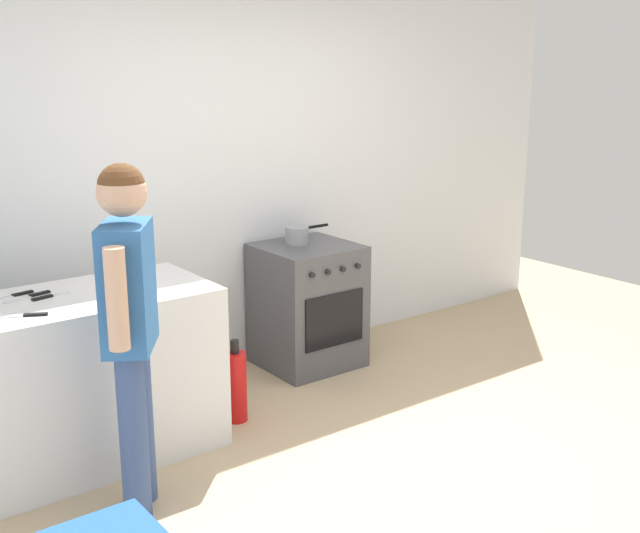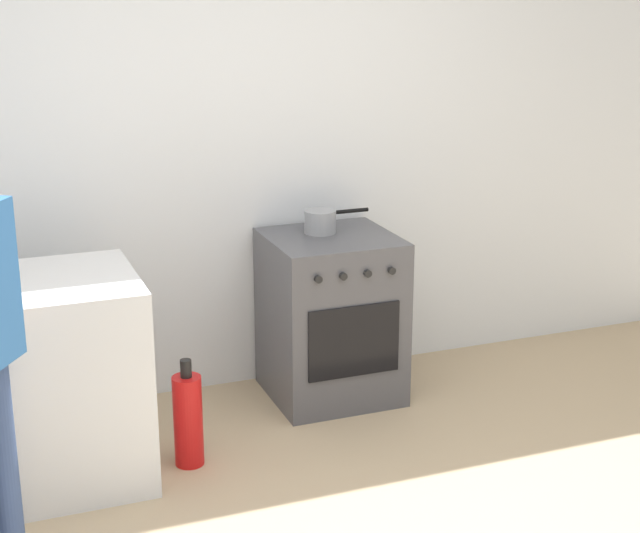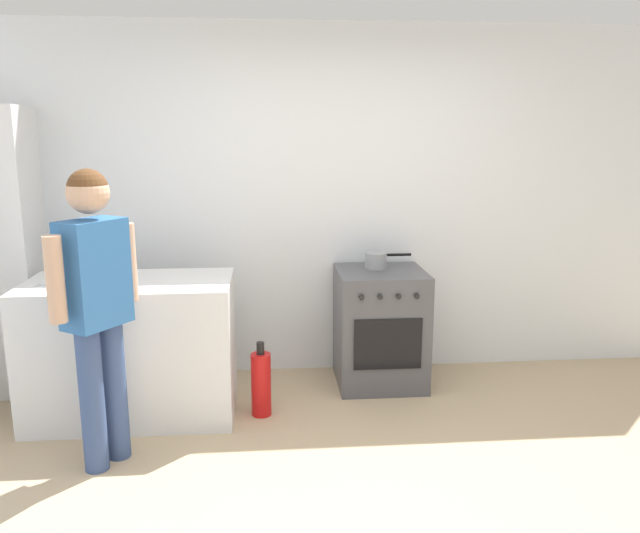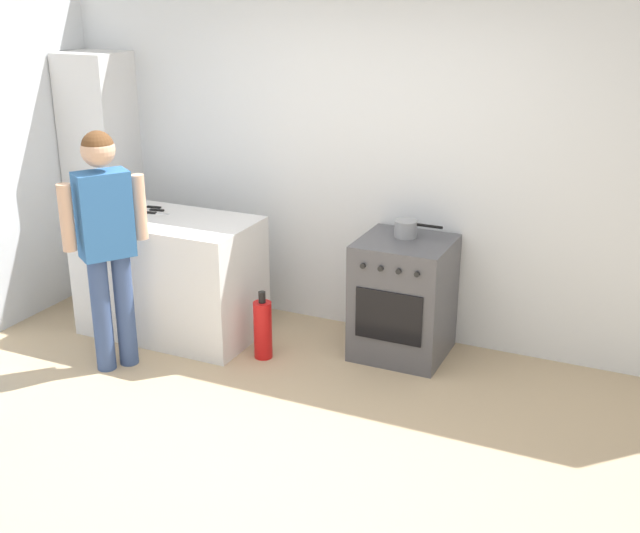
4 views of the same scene
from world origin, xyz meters
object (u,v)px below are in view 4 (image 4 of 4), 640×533
(oven_left, at_px, (403,298))
(fire_extinguisher, at_px, (263,329))
(knife_chef, at_px, (110,217))
(larder_cabinet, at_px, (103,177))
(knife_paring, at_px, (153,213))
(knife_carving, at_px, (143,206))
(pot, at_px, (406,229))
(person, at_px, (106,231))
(knife_utility, at_px, (150,210))

(oven_left, xyz_separation_m, fire_extinguisher, (-0.87, -0.48, -0.21))
(knife_chef, xyz_separation_m, larder_cabinet, (-0.57, 0.64, 0.10))
(knife_paring, xyz_separation_m, knife_carving, (-0.18, 0.12, -0.00))
(pot, distance_m, knife_carving, 2.04)
(person, xyz_separation_m, fire_extinguisher, (0.86, 0.54, -0.77))
(knife_carving, xyz_separation_m, larder_cabinet, (-0.61, 0.31, 0.10))
(knife_utility, bearing_deg, fire_extinguisher, -11.59)
(knife_carving, bearing_deg, knife_paring, -32.63)
(pot, relative_size, knife_paring, 1.62)
(oven_left, bearing_deg, fire_extinguisher, -151.22)
(knife_paring, xyz_separation_m, person, (0.13, -0.70, 0.08))
(knife_chef, distance_m, person, 0.60)
(knife_paring, xyz_separation_m, larder_cabinet, (-0.79, 0.42, 0.09))
(knife_utility, height_order, person, person)
(fire_extinguisher, relative_size, larder_cabinet, 0.25)
(larder_cabinet, bearing_deg, knife_chef, -48.53)
(oven_left, xyz_separation_m, larder_cabinet, (-2.65, 0.10, 0.57))
(knife_chef, bearing_deg, person, -53.35)
(knife_chef, xyz_separation_m, fire_extinguisher, (1.21, 0.06, -0.69))
(pot, relative_size, knife_chef, 1.17)
(pot, bearing_deg, larder_cabinet, 179.54)
(oven_left, relative_size, knife_utility, 3.39)
(knife_utility, height_order, knife_paring, same)
(knife_chef, distance_m, knife_carving, 0.34)
(knife_paring, relative_size, knife_chef, 0.73)
(oven_left, bearing_deg, knife_chef, -165.48)
(knife_utility, height_order, larder_cabinet, larder_cabinet)
(knife_carving, height_order, larder_cabinet, larder_cabinet)
(larder_cabinet, bearing_deg, fire_extinguisher, -18.05)
(knife_chef, height_order, knife_carving, same)
(pot, distance_m, fire_extinguisher, 1.23)
(knife_carving, bearing_deg, person, -68.90)
(oven_left, distance_m, knife_utility, 2.01)
(knife_utility, relative_size, knife_paring, 1.19)
(larder_cabinet, bearing_deg, knife_paring, -28.12)
(knife_paring, distance_m, person, 0.72)
(knife_utility, relative_size, knife_carving, 0.76)
(knife_utility, xyz_separation_m, larder_cabinet, (-0.71, 0.36, 0.10))
(pot, xyz_separation_m, knife_paring, (-1.84, -0.40, -0.00))
(pot, distance_m, knife_chef, 2.15)
(knife_utility, bearing_deg, knife_carving, 152.42)
(pot, xyz_separation_m, person, (-1.70, -1.10, 0.07))
(knife_chef, relative_size, fire_extinguisher, 0.58)
(person, bearing_deg, knife_carving, 111.10)
(knife_paring, bearing_deg, fire_extinguisher, -9.08)
(oven_left, bearing_deg, pot, 106.32)
(knife_chef, bearing_deg, knife_carving, 82.86)
(person, bearing_deg, pot, 32.82)
(pot, bearing_deg, knife_chef, -163.23)
(knife_utility, relative_size, fire_extinguisher, 0.50)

